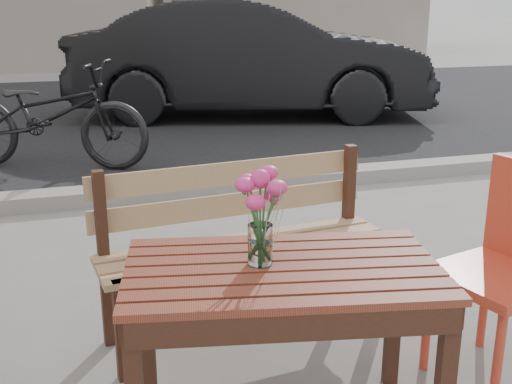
{
  "coord_description": "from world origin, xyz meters",
  "views": [
    {
      "loc": [
        -0.85,
        -1.94,
        1.55
      ],
      "look_at": [
        -0.26,
        0.07,
        0.91
      ],
      "focal_mm": 45.0,
      "sensor_mm": 36.0,
      "label": 1
    }
  ],
  "objects_px": {
    "main_table": "(283,295)",
    "parked_car": "(250,58)",
    "main_vase": "(260,206)",
    "red_chair": "(512,258)",
    "bicycle": "(48,115)"
  },
  "relations": [
    {
      "from": "main_table",
      "to": "bicycle",
      "type": "bearing_deg",
      "value": 112.02
    },
    {
      "from": "main_vase",
      "to": "parked_car",
      "type": "distance_m",
      "value": 6.6
    },
    {
      "from": "main_vase",
      "to": "red_chair",
      "type": "bearing_deg",
      "value": 3.94
    },
    {
      "from": "main_table",
      "to": "parked_car",
      "type": "bearing_deg",
      "value": 85.82
    },
    {
      "from": "parked_car",
      "to": "bicycle",
      "type": "relative_size",
      "value": 2.44
    },
    {
      "from": "main_table",
      "to": "parked_car",
      "type": "distance_m",
      "value": 6.63
    },
    {
      "from": "main_vase",
      "to": "bicycle",
      "type": "bearing_deg",
      "value": 100.29
    },
    {
      "from": "parked_car",
      "to": "bicycle",
      "type": "distance_m",
      "value": 3.34
    },
    {
      "from": "bicycle",
      "to": "red_chair",
      "type": "bearing_deg",
      "value": -133.12
    },
    {
      "from": "main_table",
      "to": "bicycle",
      "type": "height_order",
      "value": "bicycle"
    },
    {
      "from": "main_vase",
      "to": "parked_car",
      "type": "relative_size",
      "value": 0.07
    },
    {
      "from": "red_chair",
      "to": "main_table",
      "type": "bearing_deg",
      "value": -98.4
    },
    {
      "from": "red_chair",
      "to": "parked_car",
      "type": "relative_size",
      "value": 0.2
    },
    {
      "from": "main_vase",
      "to": "bicycle",
      "type": "distance_m",
      "value": 4.32
    },
    {
      "from": "red_chair",
      "to": "main_vase",
      "type": "xyz_separation_m",
      "value": [
        -1.11,
        -0.08,
        0.35
      ]
    }
  ]
}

